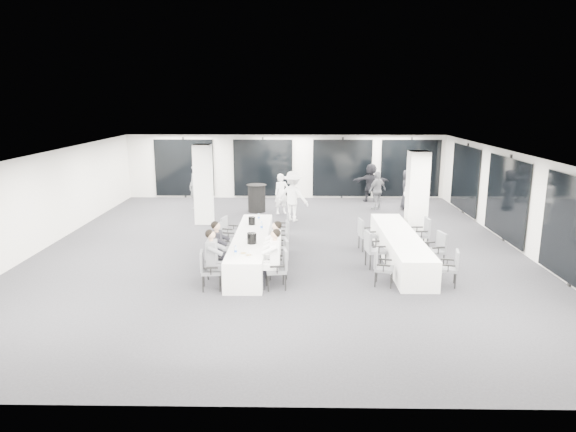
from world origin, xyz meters
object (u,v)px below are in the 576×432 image
chair_side_right_mid (436,248)px  standing_guest_f (371,180)px  chair_main_left_near (208,268)px  chair_side_right_near (451,266)px  chair_main_right_fourth (283,235)px  standing_guest_g (196,184)px  chair_main_right_mid (282,245)px  chair_side_left_far (365,232)px  chair_side_left_near (381,265)px  ice_bucket_near (252,238)px  chair_main_right_far (284,227)px  chair_main_left_mid (219,246)px  chair_side_right_far (422,232)px  chair_main_left_second (214,258)px  chair_main_left_far (228,229)px  chair_side_left_mid (373,247)px  banquet_table_main (251,248)px  standing_guest_h (413,194)px  chair_main_right_near (279,266)px  standing_guest_e (408,187)px  banquet_table_side (400,247)px  cocktail_table (257,198)px  chair_main_left_fourth (223,238)px  chair_main_right_second (281,256)px  standing_guest_c (293,193)px  ice_bucket_far (252,221)px  standing_guest_a (281,191)px

chair_side_right_mid → standing_guest_f: bearing=-10.6°
chair_main_left_near → chair_side_right_near: chair_main_left_near is taller
chair_main_right_fourth → standing_guest_g: standing_guest_g is taller
chair_main_right_mid → chair_side_left_far: chair_side_left_far is taller
chair_side_left_near → ice_bucket_near: bearing=-91.4°
chair_main_right_far → chair_side_right_near: (4.05, -3.43, -0.05)m
chair_main_left_mid → chair_side_right_far: bearing=109.5°
chair_main_left_second → chair_side_right_near: size_ratio=1.01×
chair_main_left_far → chair_side_left_mid: chair_side_left_mid is taller
banquet_table_main → chair_main_left_far: (-0.83, 1.53, 0.13)m
chair_main_left_mid → standing_guest_h: standing_guest_h is taller
chair_main_left_mid → standing_guest_h: size_ratio=0.44×
chair_main_right_near → standing_guest_e: bearing=-37.4°
banquet_table_main → ice_bucket_near: size_ratio=18.13×
banquet_table_side → cocktail_table: size_ratio=4.64×
chair_main_right_mid → ice_bucket_near: size_ratio=3.34×
chair_main_left_fourth → chair_main_right_second: size_ratio=0.98×
chair_main_left_near → standing_guest_h: bearing=130.4°
chair_side_left_near → chair_side_right_mid: chair_side_right_mid is taller
standing_guest_e → standing_guest_g: 8.41m
banquet_table_main → chair_main_left_second: 1.52m
banquet_table_side → chair_main_right_second: (-3.23, -1.39, 0.17)m
chair_main_right_mid → chair_side_right_mid: 4.07m
chair_main_left_mid → chair_main_left_fourth: chair_main_left_fourth is taller
standing_guest_c → chair_side_left_far: bearing=143.2°
banquet_table_main → chair_main_left_fourth: chair_main_left_fourth is taller
chair_main_right_mid → standing_guest_f: size_ratio=0.49×
chair_main_left_fourth → banquet_table_main: bearing=70.1°
chair_main_left_near → chair_main_right_near: bearing=86.7°
chair_main_left_far → chair_main_right_near: (1.66, -3.52, 0.03)m
chair_main_left_far → ice_bucket_near: ice_bucket_near is taller
chair_main_left_far → chair_side_left_near: (4.06, -3.27, -0.01)m
chair_main_right_fourth → ice_bucket_far: size_ratio=4.11×
chair_main_right_mid → chair_side_left_near: bearing=-123.3°
standing_guest_g → ice_bucket_near: 8.00m
chair_main_right_far → chair_side_left_far: 2.45m
chair_main_right_second → chair_side_left_far: chair_main_right_second is taller
standing_guest_e → chair_main_left_second: bearing=135.6°
chair_side_right_near → standing_guest_f: bearing=15.8°
chair_main_left_far → standing_guest_f: standing_guest_f is taller
banquet_table_side → chair_main_left_mid: (-4.89, -0.49, 0.14)m
banquet_table_side → chair_main_left_far: bearing=164.5°
standing_guest_h → chair_main_left_near: bearing=99.4°
chair_main_right_mid → chair_side_right_mid: (4.06, -0.21, 0.02)m
chair_side_right_far → standing_guest_a: size_ratio=0.56×
chair_main_right_fourth → chair_side_left_near: bearing=-142.8°
chair_main_left_mid → chair_main_left_far: bearing=-175.2°
chair_main_left_near → standing_guest_c: standing_guest_c is taller
cocktail_table → chair_main_right_mid: 6.63m
chair_main_right_mid → standing_guest_g: (-3.60, 6.86, 0.50)m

